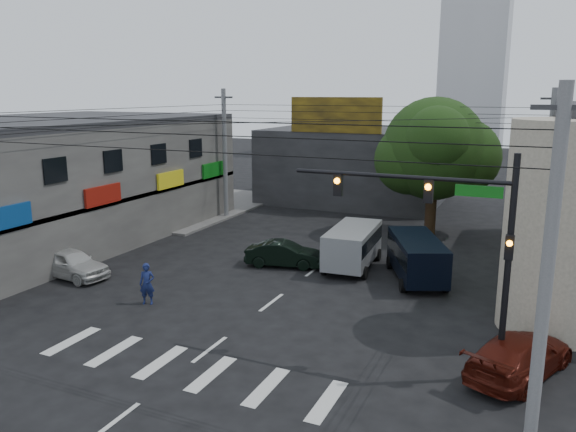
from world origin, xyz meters
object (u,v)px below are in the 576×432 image
Objects in this scene: silver_minivan at (353,248)px; traffic_officer at (147,284)px; utility_pole_far_right at (547,171)px; dark_sedan at (284,254)px; utility_pole_near_right at (546,278)px; navy_van at (417,259)px; utility_pole_far_left at (225,154)px; traffic_gantry at (453,227)px; maroon_sedan at (520,355)px; white_compact at (71,263)px; street_tree at (434,149)px.

silver_minivan is 2.79× the size of traffic_officer.
utility_pole_far_right is 2.18× the size of dark_sedan.
dark_sedan is at bearing 136.71° from utility_pole_near_right.
dark_sedan is 6.81m from navy_van.
traffic_gantry is at bearing -42.86° from utility_pole_far_left.
maroon_sedan is at bearing -135.65° from dark_sedan.
utility_pole_near_right is 5.64m from maroon_sedan.
white_compact is (-21.00, 5.52, -3.88)m from utility_pole_near_right.
street_tree is 19.09m from maroon_sedan.
street_tree reaches higher than dark_sedan.
maroon_sedan is at bearing 13.78° from traffic_gantry.
utility_pole_near_right and utility_pole_far_right have the same top height.
white_compact is at bearing 165.26° from utility_pole_near_right.
maroon_sedan is 2.84× the size of traffic_officer.
silver_minivan is at bearing 123.68° from traffic_gantry.
silver_minivan is (-6.20, 9.30, -3.78)m from traffic_gantry.
utility_pole_near_right reaches higher than traffic_gantry.
traffic_officer is (5.70, -16.32, -3.70)m from utility_pole_far_left.
maroon_sedan is (20.56, -16.46, -3.91)m from utility_pole_far_left.
utility_pole_near_right reaches higher than maroon_sedan.
utility_pole_near_right is 5.09× the size of traffic_officer.
white_compact is at bearing -132.23° from street_tree.
dark_sedan is at bearing -119.64° from street_tree.
white_compact reaches higher than maroon_sedan.
street_tree is 10.04m from silver_minivan.
dark_sedan is (8.80, -9.01, -3.94)m from utility_pole_far_left.
dark_sedan is at bearing -45.66° from utility_pole_far_left.
utility_pole_far_left is at bearing 135.69° from utility_pole_near_right.
traffic_officer is at bearing 164.71° from utility_pole_near_right.
navy_van is (6.76, 0.67, 0.38)m from dark_sedan.
traffic_gantry is 1.43× the size of silver_minivan.
street_tree is at bearing 106.82° from utility_pole_near_right.
street_tree reaches higher than traffic_gantry.
dark_sedan is (-5.70, -10.01, -4.81)m from street_tree.
dark_sedan is 2.33× the size of traffic_officer.
traffic_gantry is at bearing -143.32° from dark_sedan.
dark_sedan is (-9.52, 7.99, -4.17)m from traffic_gantry.
utility_pole_near_right is 1.00× the size of utility_pole_far_left.
street_tree is 12.48m from dark_sedan.
utility_pole_near_right is at bearing -52.58° from traffic_gantry.
utility_pole_far_left is 2.18× the size of dark_sedan.
utility_pole_far_left and utility_pole_far_right have the same top height.
traffic_officer is at bearing -96.95° from white_compact.
utility_pole_far_left reaches higher than white_compact.
traffic_gantry reaches higher than navy_van.
dark_sedan is (-12.20, 11.49, -3.94)m from utility_pole_near_right.
street_tree is at bearing -48.35° from maroon_sedan.
utility_pole_far_right is 5.09× the size of traffic_officer.
utility_pole_far_right is 1.83× the size of silver_minivan.
white_compact is (-14.50, -15.98, -4.75)m from street_tree.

